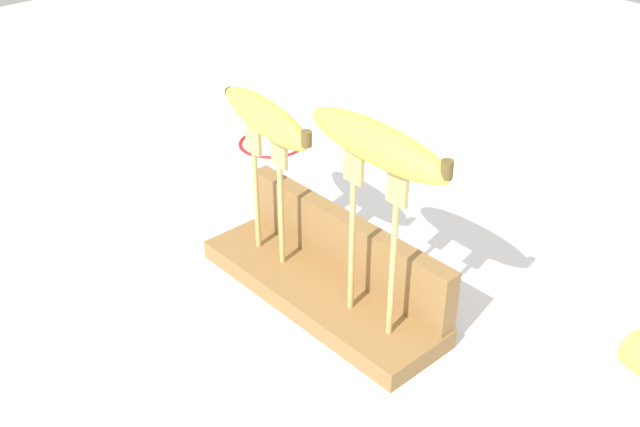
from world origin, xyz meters
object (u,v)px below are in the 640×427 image
banana_raised_left (265,117)px  wire_coil (272,142)px  fork_stand_left (268,184)px  banana_raised_right (377,143)px  fork_stand_right (373,231)px

banana_raised_left → wire_coil: bearing=140.7°
fork_stand_left → banana_raised_right: banana_raised_right is taller
fork_stand_right → banana_raised_right: size_ratio=1.01×
fork_stand_left → wire_coil: bearing=140.7°
fork_stand_left → wire_coil: 0.39m
fork_stand_left → fork_stand_right: 0.18m
fork_stand_right → wire_coil: bearing=153.3°
fork_stand_left → banana_raised_right: (0.18, 0.00, 0.12)m
fork_stand_right → banana_raised_right: banana_raised_right is taller
banana_raised_right → wire_coil: 0.58m
banana_raised_right → wire_coil: (-0.47, 0.24, -0.25)m
banana_raised_left → banana_raised_right: bearing=-0.0°
banana_raised_left → wire_coil: size_ratio=1.64×
fork_stand_right → banana_raised_left: (-0.18, 0.00, 0.07)m
fork_stand_right → banana_raised_left: banana_raised_left is taller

